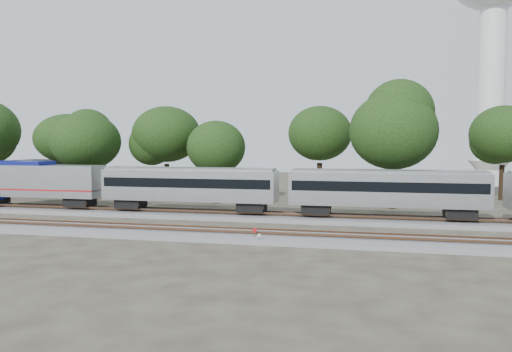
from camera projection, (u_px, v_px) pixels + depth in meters
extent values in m
plane|color=#383328|center=(195.00, 227.00, 44.55)|extent=(160.00, 160.00, 0.00)
cube|color=slate|center=(215.00, 215.00, 50.38)|extent=(160.00, 5.00, 0.40)
cube|color=brown|center=(213.00, 212.00, 49.65)|extent=(160.00, 0.08, 0.15)
cube|color=brown|center=(217.00, 210.00, 51.04)|extent=(160.00, 0.08, 0.15)
cube|color=slate|center=(179.00, 233.00, 40.64)|extent=(160.00, 5.00, 0.40)
cube|color=brown|center=(175.00, 229.00, 39.91)|extent=(160.00, 0.08, 0.15)
cube|color=brown|center=(182.00, 226.00, 41.31)|extent=(160.00, 0.08, 0.15)
cube|color=silver|center=(54.00, 181.00, 54.14)|extent=(10.97, 3.11, 3.42)
cube|color=navy|center=(12.00, 166.00, 55.13)|extent=(8.80, 3.04, 1.04)
cube|color=maroon|center=(44.00, 189.00, 54.47)|extent=(13.46, 3.15, 0.19)
cube|color=black|center=(80.00, 201.00, 53.61)|extent=(2.69, 2.28, 0.93)
cube|color=silver|center=(189.00, 185.00, 50.76)|extent=(18.02, 3.11, 3.11)
cube|color=black|center=(189.00, 182.00, 50.74)|extent=(17.39, 3.16, 0.93)
cube|color=gray|center=(189.00, 169.00, 50.65)|extent=(17.60, 2.48, 0.36)
cube|color=black|center=(131.00, 203.00, 52.32)|extent=(2.69, 2.28, 0.93)
cube|color=black|center=(252.00, 207.00, 49.48)|extent=(2.69, 2.28, 0.93)
cube|color=silver|center=(386.00, 189.00, 46.53)|extent=(18.02, 3.11, 3.11)
cube|color=black|center=(386.00, 186.00, 46.51)|extent=(17.39, 3.16, 0.93)
cube|color=gray|center=(387.00, 172.00, 46.42)|extent=(17.60, 2.48, 0.36)
cube|color=black|center=(316.00, 208.00, 48.09)|extent=(2.69, 2.28, 0.93)
cube|color=black|center=(460.00, 213.00, 45.26)|extent=(2.69, 2.28, 0.93)
cylinder|color=#512D19|center=(255.00, 236.00, 37.93)|extent=(0.06, 0.06, 0.94)
cylinder|color=red|center=(255.00, 231.00, 37.90)|extent=(0.34, 0.06, 0.33)
cylinder|color=#512D19|center=(259.00, 240.00, 36.83)|extent=(0.05, 0.05, 0.77)
cylinder|color=silver|center=(259.00, 235.00, 36.80)|extent=(0.27, 0.06, 0.27)
cube|color=#512D19|center=(266.00, 242.00, 37.09)|extent=(0.51, 0.32, 0.30)
cylinder|color=silver|center=(491.00, 96.00, 85.61)|extent=(4.39, 4.39, 30.71)
cone|color=silver|center=(489.00, 173.00, 86.53)|extent=(7.02, 7.02, 4.39)
cube|color=maroon|center=(48.00, 179.00, 76.24)|extent=(9.98, 7.12, 3.92)
cube|color=black|center=(47.00, 163.00, 76.08)|extent=(10.18, 7.33, 0.88)
cylinder|color=black|center=(70.00, 183.00, 66.35)|extent=(0.70, 0.70, 4.32)
ellipsoid|color=black|center=(69.00, 139.00, 65.94)|extent=(8.15, 8.15, 6.92)
cylinder|color=black|center=(87.00, 185.00, 64.36)|extent=(0.70, 0.70, 4.12)
ellipsoid|color=black|center=(86.00, 141.00, 63.97)|extent=(7.76, 7.76, 6.60)
cylinder|color=black|center=(167.00, 181.00, 66.84)|extent=(0.70, 0.70, 4.63)
ellipsoid|color=black|center=(166.00, 134.00, 66.40)|extent=(8.73, 8.73, 7.42)
cylinder|color=black|center=(216.00, 188.00, 61.55)|extent=(0.70, 0.70, 3.73)
ellipsoid|color=black|center=(216.00, 147.00, 61.20)|extent=(7.04, 7.04, 5.98)
cylinder|color=black|center=(319.00, 180.00, 68.40)|extent=(0.70, 0.70, 4.71)
ellipsoid|color=black|center=(320.00, 133.00, 67.95)|extent=(8.88, 8.88, 7.55)
cylinder|color=black|center=(392.00, 188.00, 56.78)|extent=(0.70, 0.70, 4.76)
ellipsoid|color=black|center=(393.00, 131.00, 56.33)|extent=(8.98, 8.98, 7.63)
cylinder|color=black|center=(501.00, 183.00, 64.78)|extent=(0.70, 0.70, 4.62)
ellipsoid|color=black|center=(503.00, 134.00, 64.34)|extent=(8.71, 8.71, 7.40)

